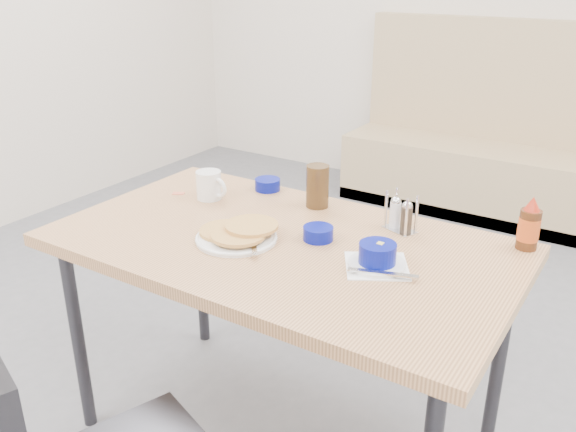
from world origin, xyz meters
The scene contains 11 objects.
booth_bench centered at (0.00, 2.78, 0.35)m, with size 1.90×0.56×1.22m.
dining_table centered at (0.00, 0.25, 0.70)m, with size 1.40×0.80×0.76m.
pancake_plate centered at (-0.11, 0.18, 0.78)m, with size 0.26×0.25×0.04m.
coffee_mug centered at (-0.41, 0.40, 0.81)m, with size 0.13×0.09×0.10m.
grits_setting centered at (0.32, 0.24, 0.79)m, with size 0.25×0.23×0.07m.
creamer_bowl centered at (-0.28, 0.59, 0.78)m, with size 0.09×0.09×0.04m.
butter_bowl centered at (0.09, 0.31, 0.78)m, with size 0.09×0.09×0.04m.
amber_tumbler centered at (-0.05, 0.55, 0.83)m, with size 0.08×0.08×0.15m, color #3F2A14.
condiment_caddy centered at (0.28, 0.51, 0.80)m, with size 0.12×0.09×0.13m.
syrup_bottle centered at (0.64, 0.59, 0.83)m, with size 0.06×0.06×0.16m.
sugar_wrapper centered at (-0.54, 0.38, 0.76)m, with size 0.04×0.03×0.00m, color #DE664A.
Camera 1 is at (0.93, -1.16, 1.54)m, focal length 38.00 mm.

